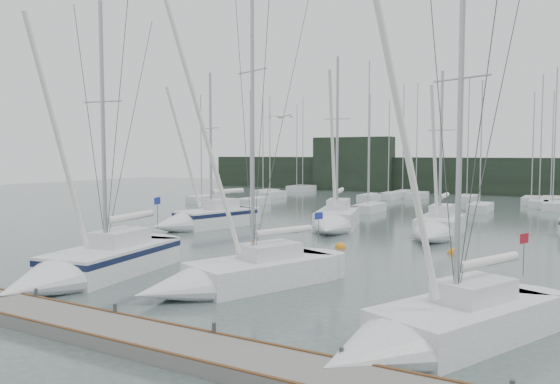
{
  "coord_description": "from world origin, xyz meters",
  "views": [
    {
      "loc": [
        11.36,
        -16.47,
        5.59
      ],
      "look_at": [
        -1.01,
        5.0,
        3.83
      ],
      "focal_mm": 35.0,
      "sensor_mm": 36.0,
      "label": 1
    }
  ],
  "objects": [
    {
      "name": "sailboat_mid_c",
      "position": [
        2.52,
        19.49,
        0.61
      ],
      "size": [
        3.12,
        8.44,
        11.84
      ],
      "rotation": [
        0.0,
        0.0,
        0.07
      ],
      "color": "silver",
      "rests_on": "ground"
    },
    {
      "name": "far_building_left",
      "position": [
        -20.0,
        60.0,
        4.0
      ],
      "size": [
        12.0,
        3.0,
        8.0
      ],
      "primitive_type": "cube",
      "color": "black",
      "rests_on": "ground"
    },
    {
      "name": "sailboat_mid_a",
      "position": [
        -13.92,
        15.48,
        0.65
      ],
      "size": [
        4.8,
        9.19,
        12.46
      ],
      "rotation": [
        0.0,
        0.0,
        -0.25
      ],
      "color": "silver",
      "rests_on": "ground"
    },
    {
      "name": "ground",
      "position": [
        0.0,
        0.0,
        0.0
      ],
      "size": [
        160.0,
        160.0,
        0.0
      ],
      "primitive_type": "plane",
      "color": "#455450",
      "rests_on": "ground"
    },
    {
      "name": "sailboat_near_center",
      "position": [
        -1.56,
        1.27,
        0.51
      ],
      "size": [
        6.01,
        9.28,
        15.28
      ],
      "rotation": [
        0.0,
        0.0,
        -0.39
      ],
      "color": "silver",
      "rests_on": "ground"
    },
    {
      "name": "sailboat_near_right",
      "position": [
        7.39,
        -1.42,
        0.52
      ],
      "size": [
        6.02,
        8.99,
        13.13
      ],
      "rotation": [
        0.0,
        0.0,
        -0.42
      ],
      "color": "silver",
      "rests_on": "ground"
    },
    {
      "name": "sailboat_mid_b",
      "position": [
        -4.83,
        19.55,
        0.63
      ],
      "size": [
        5.13,
        9.24,
        13.54
      ],
      "rotation": [
        0.0,
        0.0,
        0.28
      ],
      "color": "silver",
      "rests_on": "ground"
    },
    {
      "name": "buoy_b",
      "position": [
        4.73,
        14.47,
        0.0
      ],
      "size": [
        0.64,
        0.64,
        0.64
      ],
      "primitive_type": "sphere",
      "color": "orange",
      "rests_on": "ground"
    },
    {
      "name": "far_treeline",
      "position": [
        0.0,
        62.0,
        2.5
      ],
      "size": [
        90.0,
        4.0,
        5.0
      ],
      "primitive_type": "cube",
      "color": "black",
      "rests_on": "ground"
    },
    {
      "name": "sailboat_near_left",
      "position": [
        -7.74,
        -0.39,
        0.6
      ],
      "size": [
        4.44,
        10.51,
        13.4
      ],
      "rotation": [
        0.0,
        0.0,
        0.15
      ],
      "color": "silver",
      "rests_on": "ground"
    },
    {
      "name": "seagull",
      "position": [
        0.2,
        2.93,
        7.09
      ],
      "size": [
        0.96,
        0.44,
        0.19
      ],
      "rotation": [
        0.0,
        0.0,
        0.14
      ],
      "color": "silver",
      "rests_on": "ground"
    },
    {
      "name": "mast_forest",
      "position": [
        -0.95,
        44.77,
        0.5
      ],
      "size": [
        58.12,
        27.3,
        14.67
      ],
      "color": "silver",
      "rests_on": "ground"
    },
    {
      "name": "buoy_d",
      "position": [
        -3.84,
        11.6,
        0.0
      ],
      "size": [
        0.68,
        0.68,
        0.68
      ],
      "primitive_type": "sphere",
      "color": "orange",
      "rests_on": "ground"
    },
    {
      "name": "buoy_a",
      "position": [
        -1.47,
        12.98,
        0.0
      ],
      "size": [
        0.66,
        0.66,
        0.66
      ],
      "primitive_type": "sphere",
      "color": "orange",
      "rests_on": "ground"
    },
    {
      "name": "buoy_c",
      "position": [
        -6.88,
        11.89,
        0.0
      ],
      "size": [
        0.49,
        0.49,
        0.49
      ],
      "primitive_type": "sphere",
      "color": "orange",
      "rests_on": "ground"
    },
    {
      "name": "dock",
      "position": [
        0.0,
        -5.0,
        0.2
      ],
      "size": [
        24.0,
        2.0,
        0.4
      ],
      "primitive_type": "cube",
      "color": "slate",
      "rests_on": "ground"
    }
  ]
}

